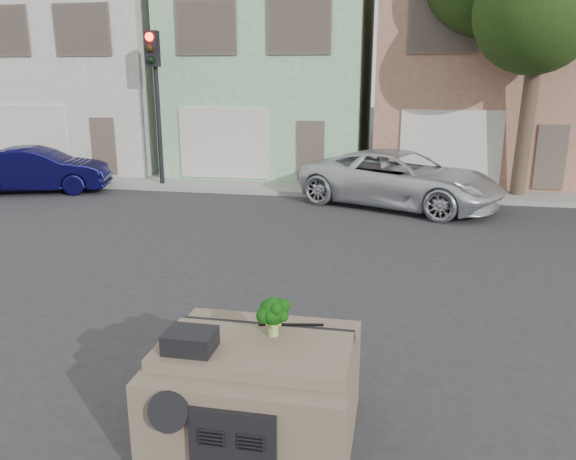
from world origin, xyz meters
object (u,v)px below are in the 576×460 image
(silver_pickup, at_px, (399,206))
(navy_sedan, at_px, (40,192))
(traffic_signal, at_px, (157,111))
(broccoli, at_px, (273,316))

(silver_pickup, bearing_deg, navy_sedan, 114.18)
(traffic_signal, distance_m, broccoli, 14.10)
(traffic_signal, height_order, broccoli, traffic_signal)
(silver_pickup, relative_size, traffic_signal, 1.13)
(traffic_signal, xyz_separation_m, broccoli, (6.64, -12.38, -1.22))
(silver_pickup, height_order, broccoli, broccoli)
(navy_sedan, height_order, silver_pickup, silver_pickup)
(navy_sedan, relative_size, traffic_signal, 0.87)
(silver_pickup, relative_size, broccoli, 13.67)
(navy_sedan, height_order, broccoli, broccoli)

